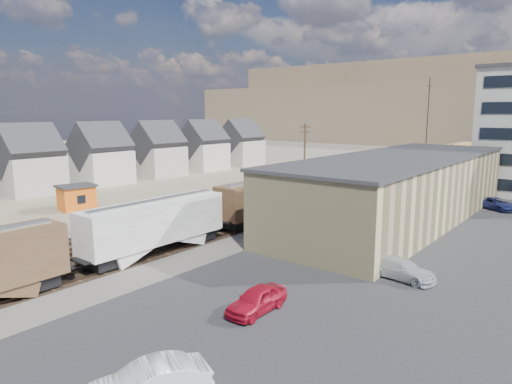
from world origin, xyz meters
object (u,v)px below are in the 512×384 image
Objects in this scene: freight_train at (359,175)px; maintenance_shed at (77,197)px; utility_pole_north at (305,151)px; parked_car_silver at (401,270)px; parked_car_blue at (496,204)px; parked_car_red at (257,300)px.

freight_train is 39.16m from maintenance_shed.
freight_train is 11.97× the size of utility_pole_north.
parked_car_blue is at bearing 7.06° from parked_car_silver.
utility_pole_north is (-12.30, 4.39, 2.50)m from freight_train.
freight_train is 25.22× the size of maintenance_shed.
freight_train reaches higher than parked_car_silver.
maintenance_shed is (-21.83, -32.49, -1.19)m from freight_train.
utility_pole_north is 31.61m from parked_car_blue.
freight_train is 13.30m from utility_pole_north.
utility_pole_north is 1.92× the size of parked_car_blue.
maintenance_shed is 36.69m from parked_car_red.
maintenance_shed is at bearing 158.52° from parked_car_blue.
parked_car_blue is (40.48, 32.39, -0.88)m from maintenance_shed.
freight_train is at bearing 56.10° from maintenance_shed.
freight_train is 35.84m from parked_car_silver.
parked_car_red is at bearing -71.71° from freight_train.
freight_train reaches higher than parked_car_blue.
utility_pole_north is at bearing 48.70° from parked_car_silver.
utility_pole_north is at bearing 160.34° from freight_train.
utility_pole_north reaches higher than parked_car_red.
freight_train is at bearing -19.66° from utility_pole_north.
parked_car_silver is at bearing -48.72° from utility_pole_north.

